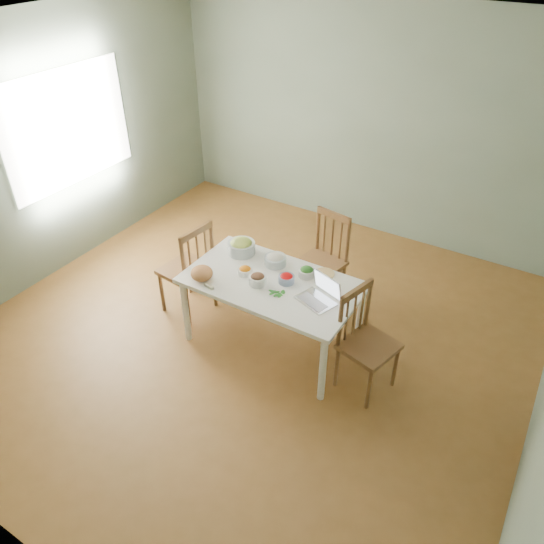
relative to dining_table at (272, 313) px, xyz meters
The scene contains 20 objects.
floor 0.43m from the dining_table, behind, with size 5.00×5.00×0.00m, color brown.
ceiling 2.35m from the dining_table, behind, with size 5.00×5.00×0.00m, color white.
wall_back 2.70m from the dining_table, 95.11° to the left, with size 5.00×0.00×2.70m, color gray.
wall_left 2.90m from the dining_table, behind, with size 0.00×5.00×2.70m, color gray.
window_left 2.95m from the dining_table, behind, with size 0.04×1.60×1.20m, color white.
dining_table is the anchor object (origin of this frame).
chair_far 0.83m from the dining_table, 84.85° to the left, with size 0.43×0.41×0.97m, color #593914, non-canonical shape.
chair_left 1.01m from the dining_table, behind, with size 0.45×0.43×1.02m, color #593914, non-canonical shape.
chair_right 0.97m from the dining_table, ahead, with size 0.42×0.40×0.96m, color #593914, non-canonical shape.
bread_boule 0.75m from the dining_table, 151.70° to the right, with size 0.20×0.20×0.13m, color #C0793D.
butter_stick 0.67m from the dining_table, 139.05° to the right, with size 0.10×0.03×0.03m, color beige.
bowl_squash 0.70m from the dining_table, 153.51° to the left, with size 0.26×0.26×0.15m, color #CAD055, non-canonical shape.
bowl_carrot 0.48m from the dining_table, behind, with size 0.13×0.13×0.07m, color #D87500, non-canonical shape.
bowl_onion 0.49m from the dining_table, 114.82° to the left, with size 0.20×0.20×0.11m, color white, non-canonical shape.
bowl_mushroom 0.43m from the dining_table, 132.04° to the right, with size 0.15×0.15×0.10m, color black, non-canonical shape.
bowl_redpep 0.42m from the dining_table, 25.64° to the left, with size 0.14×0.14×0.08m, color #AE000B, non-canonical shape.
bowl_broccoli 0.52m from the dining_table, 46.14° to the left, with size 0.15×0.15×0.09m, color #1D6916, non-canonical shape.
flatbread 0.61m from the dining_table, 43.96° to the left, with size 0.18×0.18×0.02m, color tan.
basil_bunch 0.41m from the dining_table, 46.46° to the right, with size 0.17×0.17×0.02m, color #1C6216, non-canonical shape.
laptop 0.66m from the dining_table, ahead, with size 0.31×0.25×0.22m, color silver, non-canonical shape.
Camera 1 is at (2.15, -3.16, 3.43)m, focal length 34.47 mm.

